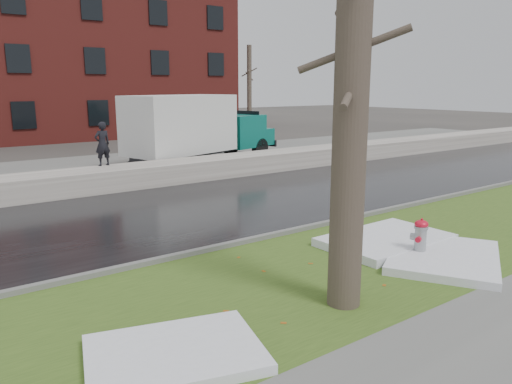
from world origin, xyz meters
TOP-DOWN VIEW (x-y plane):
  - ground at (0.00, 0.00)m, footprint 120.00×120.00m
  - verge at (0.00, -1.25)m, footprint 60.00×4.50m
  - road at (0.00, 4.50)m, footprint 60.00×7.00m
  - parking_lot at (0.00, 13.00)m, footprint 60.00×9.00m
  - curb at (0.00, 1.00)m, footprint 60.00×0.15m
  - snowbank at (0.00, 8.70)m, footprint 60.00×1.60m
  - brick_building at (2.00, 30.00)m, footprint 26.00×12.00m
  - bg_tree_right at (16.00, 24.00)m, footprint 1.40×1.62m
  - fire_hydrant at (1.80, -1.89)m, footprint 0.41×0.39m
  - tree at (-1.03, -2.52)m, footprint 1.19×1.36m
  - box_truck at (4.34, 11.63)m, footprint 9.34×4.28m
  - worker at (-0.72, 9.30)m, footprint 0.60×0.44m
  - snow_patch_near at (2.06, -2.30)m, footprint 3.25×3.03m
  - snow_patch_far at (-4.00, -2.42)m, footprint 2.55×2.14m
  - snow_patch_side at (1.97, -0.90)m, footprint 2.83×1.85m

SIDE VIEW (x-z plane):
  - ground at x=0.00m, z-range 0.00..0.00m
  - road at x=0.00m, z-range 0.00..0.03m
  - parking_lot at x=0.00m, z-range 0.00..0.03m
  - verge at x=0.00m, z-range 0.00..0.04m
  - curb at x=0.00m, z-range 0.00..0.14m
  - snow_patch_far at x=-4.00m, z-range 0.04..0.18m
  - snow_patch_near at x=2.06m, z-range 0.04..0.20m
  - snow_patch_side at x=1.97m, z-range 0.04..0.22m
  - snowbank at x=0.00m, z-range 0.00..0.75m
  - fire_hydrant at x=1.80m, z-range 0.07..0.90m
  - worker at x=-0.72m, z-range 0.75..2.27m
  - box_truck at x=4.34m, z-range 0.09..3.19m
  - bg_tree_right at x=16.00m, z-range 0.08..6.58m
  - tree at x=-1.03m, z-range 0.06..6.65m
  - brick_building at x=2.00m, z-range 0.00..10.00m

